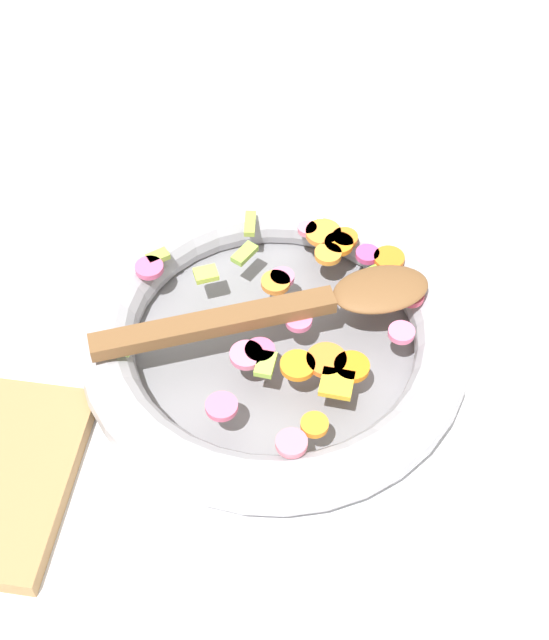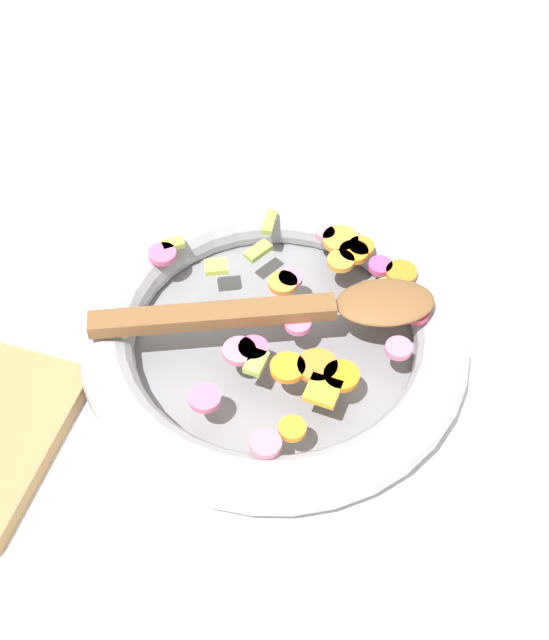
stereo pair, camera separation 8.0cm
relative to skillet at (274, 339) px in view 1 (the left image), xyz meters
name	(u,v)px [view 1 (the left image)]	position (x,y,z in m)	size (l,w,h in m)	color
ground_plane	(274,353)	(0.00, 0.00, -0.02)	(4.00, 4.00, 0.00)	silver
skillet	(274,339)	(0.00, 0.00, 0.00)	(0.36, 0.36, 0.05)	slate
chopped_vegetables	(304,310)	(-0.02, -0.01, 0.03)	(0.28, 0.28, 0.01)	orange
wooden_spoon	(300,306)	(-0.02, -0.01, 0.04)	(0.30, 0.16, 0.01)	brown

